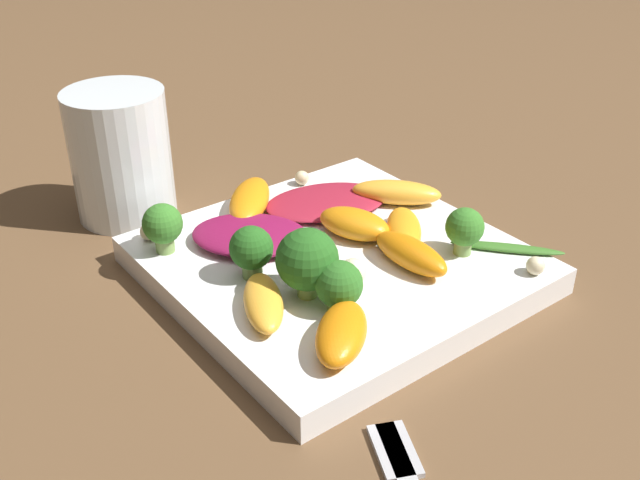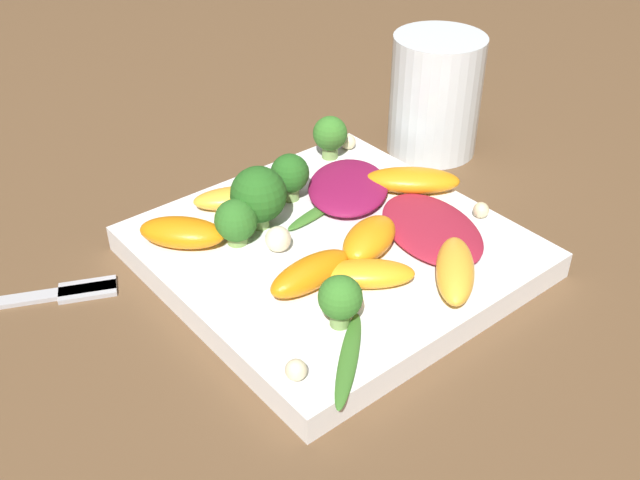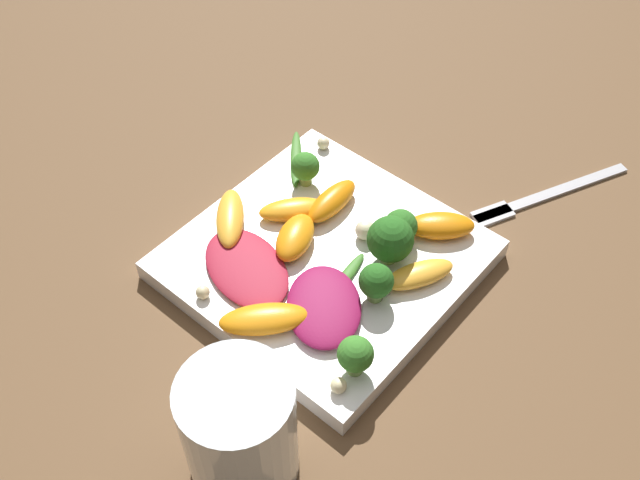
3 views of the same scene
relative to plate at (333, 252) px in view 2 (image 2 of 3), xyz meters
name	(u,v)px [view 2 (image 2 of 3)]	position (x,y,z in m)	size (l,w,h in m)	color
ground_plane	(333,263)	(0.00, 0.00, -0.01)	(2.40, 2.40, 0.00)	brown
plate	(333,252)	(0.00, 0.00, 0.00)	(0.24, 0.24, 0.02)	white
drinking_glass	(435,95)	(0.19, 0.08, 0.04)	(0.08, 0.08, 0.11)	white
fork	(13,299)	(-0.20, 0.11, -0.01)	(0.17, 0.09, 0.01)	#B2B2B7
radicchio_leaf_0	(431,228)	(0.06, -0.04, 0.01)	(0.09, 0.12, 0.01)	maroon
radicchio_leaf_1	(348,187)	(0.05, 0.04, 0.02)	(0.11, 0.11, 0.01)	maroon
orange_segment_0	(368,274)	(-0.01, -0.05, 0.02)	(0.07, 0.06, 0.02)	orange
orange_segment_1	(310,273)	(-0.05, -0.03, 0.02)	(0.07, 0.03, 0.02)	orange
orange_segment_2	(455,270)	(0.03, -0.09, 0.02)	(0.07, 0.07, 0.02)	#FCAD33
orange_segment_3	(182,232)	(-0.09, 0.07, 0.02)	(0.06, 0.07, 0.02)	orange
orange_segment_4	(369,239)	(0.01, -0.03, 0.02)	(0.06, 0.05, 0.02)	orange
orange_segment_5	(412,180)	(0.09, 0.01, 0.02)	(0.08, 0.07, 0.02)	orange
orange_segment_6	(236,198)	(-0.03, 0.08, 0.02)	(0.07, 0.05, 0.02)	#FCAD33
broccoli_floret_0	(330,135)	(0.08, 0.10, 0.03)	(0.03, 0.03, 0.04)	#7A9E51
broccoli_floret_1	(290,175)	(0.01, 0.07, 0.03)	(0.03, 0.03, 0.04)	#7A9E51
broccoli_floret_2	(236,222)	(-0.06, 0.04, 0.03)	(0.03, 0.03, 0.03)	#7A9E51
broccoli_floret_3	(259,195)	(-0.03, 0.05, 0.04)	(0.04, 0.04, 0.05)	#84AD5B
broccoli_floret_4	(340,299)	(-0.06, -0.07, 0.03)	(0.03, 0.03, 0.04)	#7A9E51
arugula_sprig_0	(315,213)	(0.01, 0.03, 0.01)	(0.06, 0.02, 0.00)	#3D7528
arugula_sprig_1	(348,359)	(-0.07, -0.10, 0.01)	(0.07, 0.06, 0.00)	#3D7528
macadamia_nut_0	(481,210)	(0.11, -0.05, 0.02)	(0.01, 0.01, 0.01)	beige
macadamia_nut_1	(278,239)	(-0.04, 0.02, 0.02)	(0.02, 0.02, 0.02)	beige
macadamia_nut_2	(348,142)	(0.10, 0.10, 0.02)	(0.01, 0.01, 0.01)	beige
macadamia_nut_3	(296,370)	(-0.11, -0.09, 0.02)	(0.01, 0.01, 0.01)	beige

